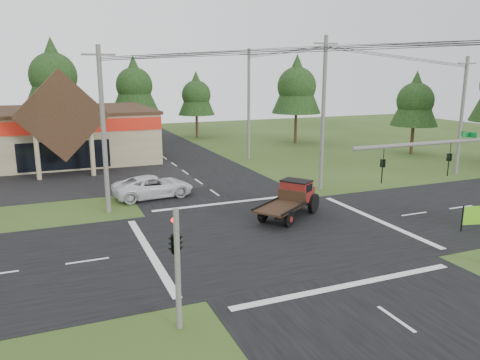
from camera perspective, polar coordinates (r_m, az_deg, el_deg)
ground at (r=26.41m, az=4.18°, el=-6.64°), size 120.00×120.00×0.00m
road_ns at (r=26.41m, az=4.18°, el=-6.62°), size 12.00×120.00×0.02m
road_ew at (r=26.41m, az=4.18°, el=-6.61°), size 120.00×12.00×0.02m
parking_apron at (r=42.22m, az=-25.67°, el=-0.40°), size 28.00×14.00×0.02m
traffic_signal_mast at (r=22.95m, az=26.25°, el=0.50°), size 8.12×0.24×7.00m
traffic_signal_corner at (r=16.24m, az=-7.91°, el=-6.31°), size 0.53×2.48×4.40m
utility_pole_nw at (r=30.57m, az=-16.31°, el=5.95°), size 2.00×0.30×10.50m
utility_pole_ne at (r=35.93m, az=10.11°, el=8.05°), size 2.00×0.30×11.50m
utility_pole_far at (r=45.06m, az=25.41°, el=7.14°), size 2.00×0.30×10.20m
utility_pole_n at (r=48.31m, az=1.07°, el=9.29°), size 2.00×0.30×11.20m
tree_row_c at (r=63.21m, az=-21.84°, el=11.96°), size 7.28×7.28×13.13m
tree_row_d at (r=65.19m, az=-12.79°, el=11.37°), size 6.16×6.16×11.11m
tree_row_e at (r=65.17m, az=-5.36°, el=10.45°), size 5.04×5.04×9.09m
tree_side_ne at (r=59.85m, az=6.93°, el=11.48°), size 6.16×6.16×11.11m
tree_side_e_near at (r=54.87m, az=20.60°, el=9.22°), size 5.04×5.04×9.09m
antique_flatbed_truck at (r=29.08m, az=5.90°, el=-2.50°), size 5.59×4.75×2.25m
white_pickup at (r=34.40m, az=-10.54°, el=-0.78°), size 5.98×3.19×1.60m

